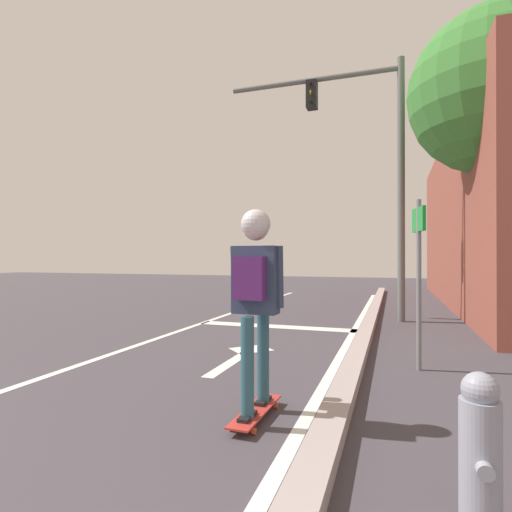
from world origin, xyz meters
TOP-DOWN VIEW (x-y plane):
  - lane_line_center at (0.20, 6.00)m, footprint 0.12×20.00m
  - lane_line_curbside at (3.34, 6.00)m, footprint 0.12×20.00m
  - stop_bar at (1.84, 8.15)m, footprint 3.29×0.40m
  - lane_arrow_stem at (2.01, 5.20)m, footprint 0.16×1.40m
  - lane_arrow_head at (2.01, 6.05)m, footprint 0.71×0.71m
  - curb_strip at (3.59, 6.00)m, footprint 0.24×24.00m
  - skateboard at (2.93, 3.55)m, footprint 0.24×0.87m
  - skater at (2.93, 3.53)m, footprint 0.48×0.63m
  - traffic_signal_mast at (3.42, 9.65)m, footprint 4.01×0.34m
  - street_sign_post at (4.35, 5.65)m, footprint 0.14×0.44m
  - fire_hydrant at (4.47, 2.54)m, footprint 0.20×0.30m
  - roadside_tree at (5.90, 9.18)m, footprint 3.18×3.18m

SIDE VIEW (x-z plane):
  - lane_line_center at x=0.20m, z-range 0.00..0.01m
  - lane_line_curbside at x=3.34m, z-range 0.00..0.01m
  - stop_bar at x=1.84m, z-range 0.00..0.01m
  - lane_arrow_stem at x=2.01m, z-range 0.00..0.01m
  - lane_arrow_head at x=2.01m, z-range 0.00..0.01m
  - skateboard at x=2.93m, z-range 0.03..0.11m
  - curb_strip at x=3.59m, z-range 0.00..0.14m
  - fire_hydrant at x=4.47m, z-range 0.00..0.81m
  - skater at x=2.93m, z-range 0.32..2.05m
  - street_sign_post at x=4.35m, z-range 0.33..2.45m
  - traffic_signal_mast at x=3.42m, z-range 1.01..6.79m
  - roadside_tree at x=5.90m, z-range 1.51..7.73m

